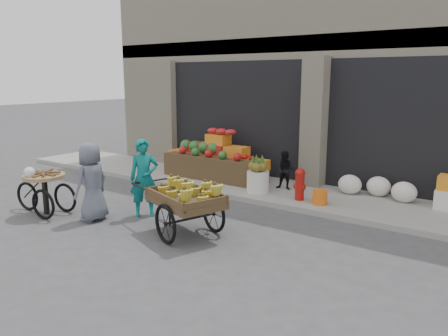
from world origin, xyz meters
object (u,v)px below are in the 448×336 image
Objects in this scene: pineapple_bin at (258,182)px; banana_cart at (184,196)px; tricycle_cart at (45,187)px; orange_bucket at (320,197)px; seated_person at (285,170)px; vendor_grey at (92,182)px; vendor_woman at (144,178)px; fire_hydrant at (300,183)px.

pineapple_bin is 2.96m from banana_cart.
tricycle_cart is (-2.89, -3.68, 0.20)m from pineapple_bin.
orange_bucket is 5.75m from tricycle_cart.
seated_person is 3.54m from banana_cart.
vendor_grey is at bearing -128.56° from seated_person.
tricycle_cart is at bearing -79.97° from vendor_grey.
vendor_woman reaches higher than seated_person.
tricycle_cart is at bearing 164.88° from vendor_woman.
vendor_grey is (-2.16, -3.96, 0.19)m from seated_person.
banana_cart is at bearing -62.34° from vendor_woman.
vendor_grey is at bearing 7.20° from tricycle_cart.
tricycle_cart is at bearing -128.17° from pineapple_bin.
banana_cart is at bearing 96.94° from vendor_grey.
fire_hydrant is at bearing -52.88° from seated_person.
fire_hydrant is 0.49× the size of tricycle_cart.
seated_person is at bearing 149.74° from orange_bucket.
fire_hydrant is at bearing 133.88° from vendor_grey.
tricycle_cart reaches higher than orange_bucket.
fire_hydrant is at bearing 1.01° from vendor_woman.
orange_bucket is at bearing -3.58° from pineapple_bin.
fire_hydrant is 0.55m from orange_bucket.
seated_person reaches higher than tricycle_cart.
orange_bucket is 0.20× the size of vendor_woman.
fire_hydrant is 3.01m from banana_cart.
banana_cart is (0.24, -2.93, 0.35)m from pineapple_bin.
vendor_grey is at bearing -175.48° from vendor_woman.
seated_person is at bearing 106.43° from banana_cart.
vendor_grey is at bearing -148.61° from banana_cart.
tricycle_cart is at bearing -147.49° from banana_cart.
banana_cart reaches higher than pineapple_bin.
vendor_woman is 2.09m from tricycle_cart.
vendor_grey is (-1.76, -3.36, 0.40)m from pineapple_bin.
vendor_grey is at bearing -130.77° from fire_hydrant.
seated_person reaches higher than banana_cart.
tricycle_cart is (-3.12, -0.75, -0.15)m from banana_cart.
orange_bucket is 0.21× the size of vendor_grey.
pineapple_bin is at bearing 18.78° from vendor_woman.
orange_bucket is at bearing 83.36° from banana_cart.
pineapple_bin is at bearing 147.06° from vendor_grey.
tricycle_cart is at bearing -141.47° from orange_bucket.
pineapple_bin is at bearing 43.64° from tricycle_cart.
orange_bucket is at bearing -5.71° from fire_hydrant.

